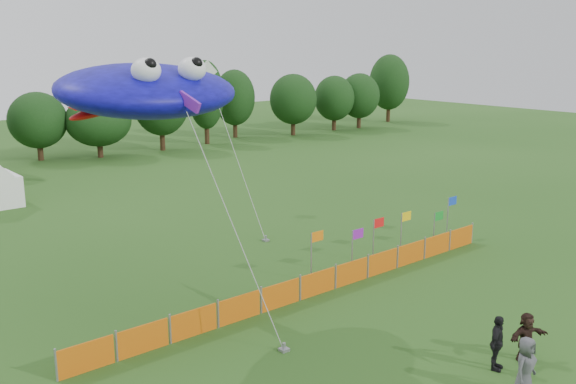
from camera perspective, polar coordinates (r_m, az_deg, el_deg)
barrier_fence at (r=26.94m, az=2.64°, el=-8.10°), size 21.90×0.06×1.00m
flag_row at (r=31.55m, az=9.19°, el=-3.32°), size 10.73×0.75×2.19m
spectator_d at (r=22.04m, az=18.08°, el=-12.65°), size 1.16×0.78×1.84m
spectator_e at (r=20.78m, az=20.34°, el=-14.41°), size 0.98×0.69×1.88m
spectator_f at (r=23.00m, az=20.41°, el=-11.96°), size 1.61×0.90×1.65m
stingray_kite at (r=23.55m, az=-12.71°, el=8.84°), size 7.66×14.19×9.87m
small_kite_white at (r=39.19m, az=-6.16°, el=7.54°), size 3.21×9.27×9.18m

